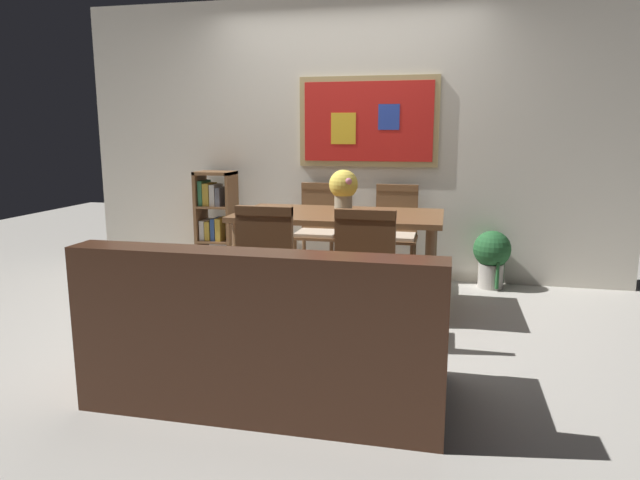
# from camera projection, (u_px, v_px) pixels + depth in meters

# --- Properties ---
(ground_plane) EXTENTS (12.00, 12.00, 0.00)m
(ground_plane) POSITION_uv_depth(u_px,v_px,m) (313.00, 319.00, 4.23)
(ground_plane) COLOR #B7B2A8
(wall_back_with_painting) EXTENTS (5.20, 0.14, 2.60)m
(wall_back_with_painting) POSITION_uv_depth(u_px,v_px,m) (348.00, 140.00, 5.34)
(wall_back_with_painting) COLOR silver
(wall_back_with_painting) RESTS_ON ground_plane
(dining_table) EXTENTS (1.60, 0.87, 0.76)m
(dining_table) POSITION_uv_depth(u_px,v_px,m) (339.00, 225.00, 4.45)
(dining_table) COLOR brown
(dining_table) RESTS_ON ground_plane
(dining_chair_near_left) EXTENTS (0.40, 0.41, 0.91)m
(dining_chair_near_left) POSITION_uv_depth(u_px,v_px,m) (269.00, 259.00, 3.80)
(dining_chair_near_left) COLOR brown
(dining_chair_near_left) RESTS_ON ground_plane
(dining_chair_far_right) EXTENTS (0.40, 0.41, 0.91)m
(dining_chair_far_right) POSITION_uv_depth(u_px,v_px,m) (395.00, 227.00, 5.11)
(dining_chair_far_right) COLOR brown
(dining_chair_far_right) RESTS_ON ground_plane
(dining_chair_near_right) EXTENTS (0.40, 0.41, 0.91)m
(dining_chair_near_right) POSITION_uv_depth(u_px,v_px,m) (367.00, 265.00, 3.64)
(dining_chair_near_right) COLOR brown
(dining_chair_near_right) RESTS_ON ground_plane
(dining_chair_far_left) EXTENTS (0.40, 0.41, 0.91)m
(dining_chair_far_left) POSITION_uv_depth(u_px,v_px,m) (319.00, 224.00, 5.28)
(dining_chair_far_left) COLOR brown
(dining_chair_far_left) RESTS_ON ground_plane
(leather_couch) EXTENTS (1.80, 0.84, 0.84)m
(leather_couch) POSITION_uv_depth(u_px,v_px,m) (269.00, 341.00, 2.94)
(leather_couch) COLOR #472819
(leather_couch) RESTS_ON ground_plane
(bookshelf) EXTENTS (0.36, 0.28, 1.01)m
(bookshelf) POSITION_uv_depth(u_px,v_px,m) (216.00, 227.00, 5.51)
(bookshelf) COLOR brown
(bookshelf) RESTS_ON ground_plane
(potted_ivy) EXTENTS (0.33, 0.33, 0.52)m
(potted_ivy) POSITION_uv_depth(u_px,v_px,m) (492.00, 256.00, 5.04)
(potted_ivy) COLOR #B2ADA3
(potted_ivy) RESTS_ON ground_plane
(flower_vase) EXTENTS (0.23, 0.23, 0.34)m
(flower_vase) POSITION_uv_depth(u_px,v_px,m) (344.00, 188.00, 4.38)
(flower_vase) COLOR tan
(flower_vase) RESTS_ON dining_table
(tv_remote) EXTENTS (0.13, 0.15, 0.02)m
(tv_remote) POSITION_uv_depth(u_px,v_px,m) (364.00, 214.00, 4.27)
(tv_remote) COLOR black
(tv_remote) RESTS_ON dining_table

